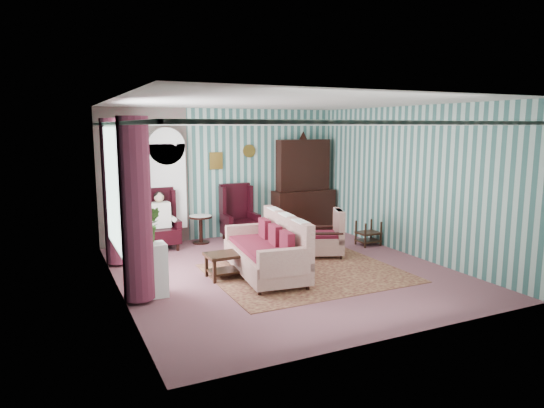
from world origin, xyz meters
name	(u,v)px	position (x,y,z in m)	size (l,w,h in m)	color
floor	(283,271)	(0.00, 0.00, 0.00)	(6.00, 6.00, 0.00)	brown
room_shell	(246,157)	(-0.62, 0.18, 2.01)	(5.53, 6.02, 2.91)	#35615A
bookcase	(167,192)	(-1.35, 2.84, 1.12)	(0.80, 0.28, 2.24)	silver
dresser_hutch	(304,183)	(1.90, 2.72, 1.18)	(1.50, 0.56, 2.36)	black
wingback_left	(160,219)	(-1.60, 2.45, 0.62)	(0.76, 0.80, 1.25)	black
wingback_right	(240,213)	(0.15, 2.45, 0.62)	(0.76, 0.80, 1.25)	black
seated_woman	(160,221)	(-1.60, 2.45, 0.59)	(0.44, 0.40, 1.18)	white
round_side_table	(201,230)	(-0.70, 2.60, 0.30)	(0.50, 0.50, 0.60)	black
nest_table	(368,233)	(2.47, 0.90, 0.27)	(0.45, 0.38, 0.54)	black
plant_stand	(147,271)	(-2.40, -0.30, 0.40)	(0.55, 0.35, 0.80)	silver
rug	(307,273)	(0.30, -0.30, 0.01)	(3.20, 2.60, 0.01)	#471E17
sofa	(265,249)	(-0.40, -0.10, 0.46)	(2.09, 0.93, 0.92)	beige
floral_armchair	(324,229)	(1.16, 0.55, 0.53)	(0.75, 0.79, 1.07)	beige
coffee_table	(233,264)	(-0.91, 0.08, 0.21)	(0.92, 0.50, 0.42)	black
potted_plant_a	(144,230)	(-2.43, -0.37, 1.02)	(0.40, 0.35, 0.45)	#184E1A
potted_plant_b	(150,224)	(-2.30, -0.15, 1.06)	(0.29, 0.23, 0.52)	#22541A
potted_plant_c	(143,230)	(-2.44, -0.27, 1.01)	(0.24, 0.24, 0.42)	#21581B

